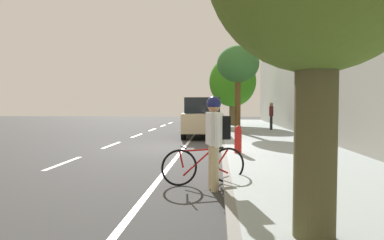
{
  "coord_description": "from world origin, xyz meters",
  "views": [
    {
      "loc": [
        1.54,
        -12.4,
        1.63
      ],
      "look_at": [
        1.09,
        -6.61,
        1.37
      ],
      "focal_mm": 31.02,
      "sensor_mm": 36.0,
      "label": 1
    }
  ],
  "objects_px": {
    "street_tree_mid_block": "(238,65)",
    "pedestrian_on_phone": "(271,114)",
    "cyclist_with_backpack": "(215,133)",
    "bicycle_at_curb": "(204,165)",
    "parked_sedan_black_mid": "(206,116)",
    "street_tree_far_end": "(233,82)",
    "parked_suv_tan_second": "(202,117)",
    "fire_hydrant": "(238,139)"
  },
  "relations": [
    {
      "from": "parked_suv_tan_second",
      "to": "pedestrian_on_phone",
      "type": "distance_m",
      "value": 5.02
    },
    {
      "from": "street_tree_mid_block",
      "to": "street_tree_far_end",
      "type": "height_order",
      "value": "street_tree_far_end"
    },
    {
      "from": "parked_suv_tan_second",
      "to": "cyclist_with_backpack",
      "type": "height_order",
      "value": "parked_suv_tan_second"
    },
    {
      "from": "bicycle_at_curb",
      "to": "street_tree_mid_block",
      "type": "distance_m",
      "value": 11.87
    },
    {
      "from": "street_tree_mid_block",
      "to": "fire_hydrant",
      "type": "xyz_separation_m",
      "value": [
        -0.45,
        -7.83,
        -3.2
      ]
    },
    {
      "from": "street_tree_mid_block",
      "to": "pedestrian_on_phone",
      "type": "height_order",
      "value": "street_tree_mid_block"
    },
    {
      "from": "cyclist_with_backpack",
      "to": "street_tree_mid_block",
      "type": "xyz_separation_m",
      "value": [
        1.12,
        11.74,
        2.68
      ]
    },
    {
      "from": "cyclist_with_backpack",
      "to": "street_tree_mid_block",
      "type": "height_order",
      "value": "street_tree_mid_block"
    },
    {
      "from": "parked_suv_tan_second",
      "to": "street_tree_far_end",
      "type": "xyz_separation_m",
      "value": [
        1.88,
        7.54,
        2.31
      ]
    },
    {
      "from": "cyclist_with_backpack",
      "to": "parked_suv_tan_second",
      "type": "bearing_deg",
      "value": 94.06
    },
    {
      "from": "parked_suv_tan_second",
      "to": "cyclist_with_backpack",
      "type": "distance_m",
      "value": 10.72
    },
    {
      "from": "parked_sedan_black_mid",
      "to": "bicycle_at_curb",
      "type": "height_order",
      "value": "parked_sedan_black_mid"
    },
    {
      "from": "parked_sedan_black_mid",
      "to": "cyclist_with_backpack",
      "type": "bearing_deg",
      "value": -87.5
    },
    {
      "from": "bicycle_at_curb",
      "to": "cyclist_with_backpack",
      "type": "relative_size",
      "value": 0.94
    },
    {
      "from": "parked_sedan_black_mid",
      "to": "street_tree_far_end",
      "type": "distance_m",
      "value": 4.2
    },
    {
      "from": "bicycle_at_curb",
      "to": "pedestrian_on_phone",
      "type": "height_order",
      "value": "pedestrian_on_phone"
    },
    {
      "from": "cyclist_with_backpack",
      "to": "street_tree_far_end",
      "type": "height_order",
      "value": "street_tree_far_end"
    },
    {
      "from": "street_tree_far_end",
      "to": "pedestrian_on_phone",
      "type": "xyz_separation_m",
      "value": [
        2.11,
        -4.49,
        -2.26
      ]
    },
    {
      "from": "pedestrian_on_phone",
      "to": "parked_suv_tan_second",
      "type": "bearing_deg",
      "value": -142.54
    },
    {
      "from": "street_tree_far_end",
      "to": "cyclist_with_backpack",
      "type": "bearing_deg",
      "value": -93.52
    },
    {
      "from": "cyclist_with_backpack",
      "to": "parked_sedan_black_mid",
      "type": "bearing_deg",
      "value": 92.5
    },
    {
      "from": "bicycle_at_curb",
      "to": "street_tree_mid_block",
      "type": "bearing_deg",
      "value": 83.21
    },
    {
      "from": "parked_suv_tan_second",
      "to": "cyclist_with_backpack",
      "type": "relative_size",
      "value": 2.67
    },
    {
      "from": "pedestrian_on_phone",
      "to": "cyclist_with_backpack",
      "type": "bearing_deg",
      "value": -103.22
    },
    {
      "from": "parked_sedan_black_mid",
      "to": "street_tree_far_end",
      "type": "xyz_separation_m",
      "value": [
        2.03,
        -2.62,
        2.59
      ]
    },
    {
      "from": "street_tree_far_end",
      "to": "fire_hydrant",
      "type": "height_order",
      "value": "street_tree_far_end"
    },
    {
      "from": "parked_suv_tan_second",
      "to": "street_tree_mid_block",
      "type": "relative_size",
      "value": 1.03
    },
    {
      "from": "parked_suv_tan_second",
      "to": "parked_sedan_black_mid",
      "type": "xyz_separation_m",
      "value": [
        -0.15,
        10.16,
        -0.27
      ]
    },
    {
      "from": "street_tree_mid_block",
      "to": "pedestrian_on_phone",
      "type": "bearing_deg",
      "value": 43.53
    },
    {
      "from": "parked_suv_tan_second",
      "to": "parked_sedan_black_mid",
      "type": "distance_m",
      "value": 10.16
    },
    {
      "from": "bicycle_at_curb",
      "to": "cyclist_with_backpack",
      "type": "distance_m",
      "value": 0.87
    },
    {
      "from": "bicycle_at_curb",
      "to": "parked_sedan_black_mid",
      "type": "bearing_deg",
      "value": 91.93
    },
    {
      "from": "street_tree_far_end",
      "to": "pedestrian_on_phone",
      "type": "distance_m",
      "value": 5.45
    },
    {
      "from": "street_tree_far_end",
      "to": "pedestrian_on_phone",
      "type": "height_order",
      "value": "street_tree_far_end"
    },
    {
      "from": "street_tree_mid_block",
      "to": "fire_hydrant",
      "type": "relative_size",
      "value": 5.55
    },
    {
      "from": "fire_hydrant",
      "to": "pedestrian_on_phone",
      "type": "bearing_deg",
      "value": 75.43
    },
    {
      "from": "street_tree_far_end",
      "to": "fire_hydrant",
      "type": "relative_size",
      "value": 6.01
    },
    {
      "from": "bicycle_at_curb",
      "to": "parked_suv_tan_second",
      "type": "bearing_deg",
      "value": 92.99
    },
    {
      "from": "cyclist_with_backpack",
      "to": "bicycle_at_curb",
      "type": "bearing_deg",
      "value": 116.65
    },
    {
      "from": "cyclist_with_backpack",
      "to": "street_tree_mid_block",
      "type": "relative_size",
      "value": 0.38
    },
    {
      "from": "cyclist_with_backpack",
      "to": "street_tree_mid_block",
      "type": "distance_m",
      "value": 12.09
    },
    {
      "from": "parked_sedan_black_mid",
      "to": "cyclist_with_backpack",
      "type": "height_order",
      "value": "cyclist_with_backpack"
    }
  ]
}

